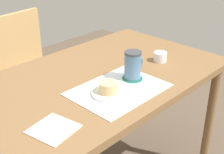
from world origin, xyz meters
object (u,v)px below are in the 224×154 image
object	(u,v)px
pastry_plate	(109,93)
coffee_mug	(133,65)
wooden_chair	(31,75)
sugar_bowl	(160,57)
pastry	(109,87)
dining_table	(94,91)

from	to	relation	value
pastry_plate	coffee_mug	bearing A→B (deg)	7.66
wooden_chair	sugar_bowl	bearing A→B (deg)	103.07
pastry	coffee_mug	size ratio (longest dim) A/B	0.61
wooden_chair	pastry_plate	bearing A→B (deg)	73.63
pastry_plate	pastry	world-z (taller)	pastry
coffee_mug	sugar_bowl	xyz separation A→B (m)	(0.27, 0.04, -0.05)
dining_table	wooden_chair	bearing A→B (deg)	83.38
pastry	sugar_bowl	xyz separation A→B (m)	(0.45, 0.06, -0.01)
wooden_chair	pastry	bearing A→B (deg)	73.63
wooden_chair	pastry_plate	distance (m)	0.95
sugar_bowl	pastry_plate	bearing A→B (deg)	-172.30
dining_table	pastry_plate	bearing A→B (deg)	-113.32
sugar_bowl	coffee_mug	bearing A→B (deg)	-172.27
pastry	coffee_mug	xyz separation A→B (m)	(0.19, 0.03, 0.04)
dining_table	coffee_mug	distance (m)	0.24
pastry_plate	coffee_mug	size ratio (longest dim) A/B	1.12
wooden_chair	coffee_mug	world-z (taller)	same
coffee_mug	dining_table	bearing A→B (deg)	125.99
pastry_plate	pastry	bearing A→B (deg)	116.57
dining_table	pastry	xyz separation A→B (m)	(-0.08, -0.18, 0.12)
wooden_chair	sugar_bowl	size ratio (longest dim) A/B	12.77
coffee_mug	sugar_bowl	size ratio (longest dim) A/B	1.88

